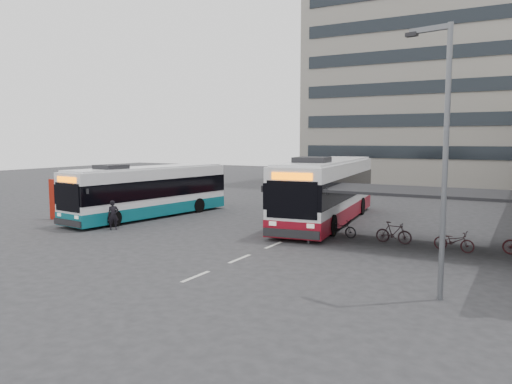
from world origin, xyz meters
The scene contains 11 objects.
ground centered at (0.00, 0.00, 0.00)m, with size 120.00×120.00×0.00m, color #28282B.
bike_shelter centered at (8.45, 3.00, 1.64)m, with size 10.00×4.00×2.54m.
office_block centered at (6.00, 36.00, 12.50)m, with size 30.00×15.00×25.00m, color gray.
road_markings centered at (2.50, -3.00, 0.01)m, with size 0.15×7.60×0.01m.
bus_main centered at (2.26, 7.28, 1.80)m, with size 4.36×13.38×3.89m.
bus_teal centered at (-8.05, 3.74, 1.56)m, with size 3.91×11.58×3.36m.
pedestrian centered at (-6.75, -0.65, 0.79)m, with size 0.57×0.38×1.57m, color black.
lamp_post centered at (10.30, -4.48, 4.61)m, with size 1.40×0.48×8.08m.
sign_totem_south centered at (-12.45, 0.15, 1.25)m, with size 0.52×0.16×2.43m.
sign_totem_mid centered at (-12.50, 2.11, 1.39)m, with size 0.57×0.34×2.70m.
sign_totem_north centered at (-12.58, 8.08, 1.35)m, with size 0.56×0.18×2.61m.
Camera 1 is at (12.64, -19.86, 4.78)m, focal length 35.00 mm.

